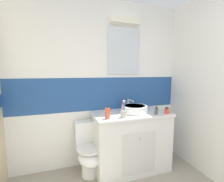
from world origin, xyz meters
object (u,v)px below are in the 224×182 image
Objects in this scene: perfume_flask_small at (156,111)px; hair_gel_jar at (167,111)px; toilet at (90,150)px; sink_basin at (134,109)px; toothbrush_cup at (124,113)px; soap_dispenser at (107,113)px.

hair_gel_jar is at bearing -0.97° from perfume_flask_small.
perfume_flask_small is (0.89, -0.26, 0.56)m from toilet.
sink_basin is 4.70× the size of hair_gel_jar.
toothbrush_cup is at bearing -143.00° from sink_basin.
sink_basin is at bearing -4.61° from toilet.
soap_dispenser is (-0.22, 0.01, 0.02)m from toothbrush_cup.
toilet is at bearing 130.38° from soap_dispenser.
sink_basin reaches higher than perfume_flask_small.
soap_dispenser reaches higher than hair_gel_jar.
hair_gel_jar is at bearing -2.05° from soap_dispenser.
soap_dispenser is (-0.46, -0.18, 0.01)m from sink_basin.
toothbrush_cup is 0.65m from hair_gel_jar.
toothbrush_cup is at bearing 177.54° from perfume_flask_small.
hair_gel_jar is 0.17m from perfume_flask_small.
hair_gel_jar is (1.06, -0.26, 0.54)m from toilet.
toothbrush_cup is 0.48m from perfume_flask_small.
soap_dispenser is 0.87m from hair_gel_jar.
perfume_flask_small is (0.24, -0.20, -0.00)m from sink_basin.
sink_basin is 0.31m from toothbrush_cup.
soap_dispenser reaches higher than sink_basin.
sink_basin is 1.85× the size of toothbrush_cup.
toothbrush_cup reaches higher than sink_basin.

